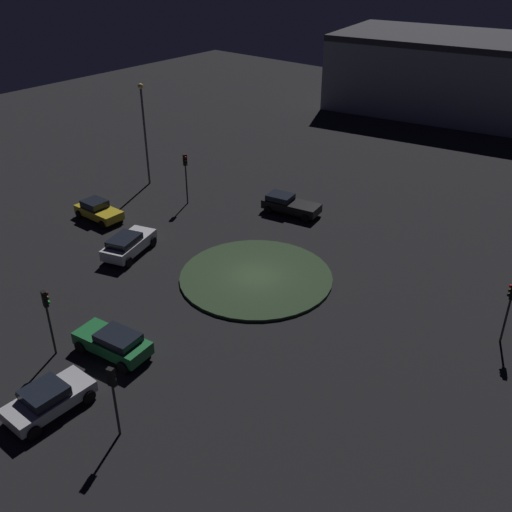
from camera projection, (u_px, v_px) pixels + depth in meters
The scene contains 13 objects.
ground_plane at pixel (256, 278), 37.95m from camera, with size 114.54×114.54×0.00m, color black.
roundabout_island at pixel (256, 277), 37.91m from camera, with size 9.88×9.88×0.19m, color #2D4228.
car_yellow at pixel (98, 210), 45.25m from camera, with size 4.02×1.98×1.48m.
car_green at pixel (114, 342), 30.82m from camera, with size 4.43×2.44×1.46m.
car_black at pixel (289, 204), 46.24m from camera, with size 4.77×2.63×1.42m.
car_silver at pixel (48, 399), 27.20m from camera, with size 2.13×4.08×1.42m.
car_white at pixel (128, 244), 40.28m from camera, with size 3.09×4.69×1.53m.
traffic_light_east at pixel (510, 301), 30.86m from camera, with size 0.38×0.34×3.72m.
traffic_light_south at pixel (47, 310), 29.91m from camera, with size 0.35×0.38×3.92m.
traffic_light_northwest at pixel (186, 169), 46.75m from camera, with size 0.39×0.36×4.19m.
traffic_light_south_near at pixel (113, 388), 25.00m from camera, with size 0.35×0.39×3.77m.
streetlamp_west at pixel (144, 125), 49.38m from camera, with size 0.44×0.44×8.74m.
store_building at pixel (456, 74), 70.37m from camera, with size 30.32×19.61×8.80m.
Camera 1 is at (20.66, -24.92, 19.86)m, focal length 41.15 mm.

